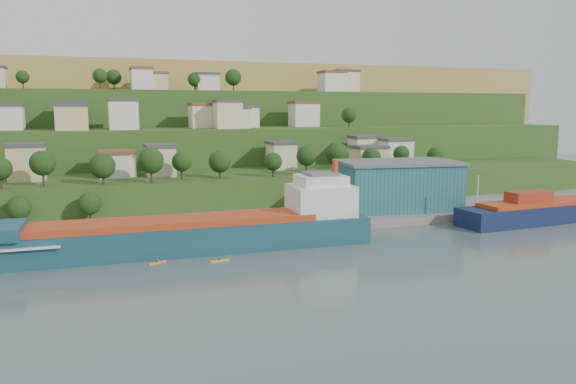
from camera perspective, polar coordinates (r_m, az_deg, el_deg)
name	(u,v)px	position (r m, az deg, el deg)	size (l,w,h in m)	color
ground	(277,255)	(111.16, -1.12, -6.42)	(500.00, 500.00, 0.00)	#495856
quay	(316,221)	(143.56, 2.90, -3.00)	(220.00, 26.00, 4.00)	slate
hillside	(165,169)	(274.16, -12.42, 2.33)	(360.00, 210.69, 96.00)	#284719
cargo_ship_near	(198,234)	(116.02, -9.14, -4.28)	(77.19, 14.31, 19.76)	#133D49
cargo_ship_far	(565,210)	(162.22, 26.32, -1.64)	(59.19, 12.73, 15.97)	#0C1735
warehouse	(398,185)	(152.58, 11.09, 0.74)	(33.32, 23.09, 12.80)	#1F545D
dinghy	(25,246)	(123.13, -25.14, -4.98)	(4.27, 1.60, 0.85)	silver
kayak_orange	(157,262)	(108.09, -13.13, -6.93)	(3.57, 1.79, 0.89)	orange
kayak_yellow	(219,260)	(107.41, -7.00, -6.86)	(3.72, 1.18, 0.92)	gold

